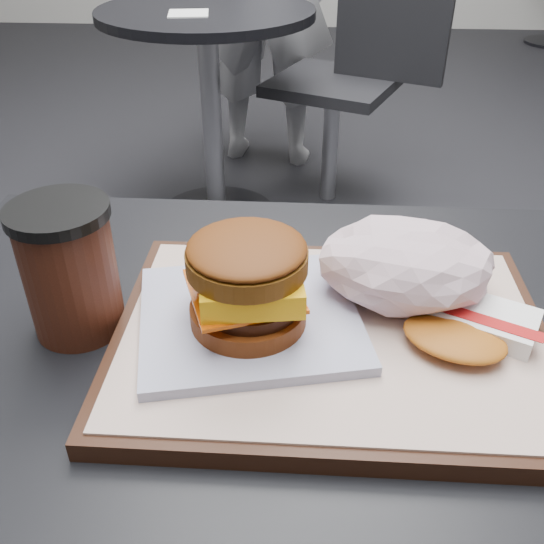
{
  "coord_description": "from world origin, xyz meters",
  "views": [
    {
      "loc": [
        -0.01,
        -0.39,
        1.13
      ],
      "look_at": [
        -0.04,
        0.04,
        0.83
      ],
      "focal_mm": 40.0,
      "sensor_mm": 36.0,
      "label": 1
    }
  ],
  "objects_px": {
    "customer_table": "(306,498)",
    "coffee_cup": "(70,269)",
    "hash_brown": "(470,327)",
    "neighbor_table": "(209,72)",
    "serving_tray": "(331,337)",
    "crumpled_wrapper": "(407,265)",
    "neighbor_chair": "(353,70)",
    "breakfast_sandwich": "(249,291)"
  },
  "relations": [
    {
      "from": "customer_table",
      "to": "coffee_cup",
      "type": "relative_size",
      "value": 6.39
    },
    {
      "from": "hash_brown",
      "to": "neighbor_table",
      "type": "xyz_separation_m",
      "value": [
        -0.48,
        1.63,
        -0.25
      ]
    },
    {
      "from": "serving_tray",
      "to": "crumpled_wrapper",
      "type": "distance_m",
      "value": 0.1
    },
    {
      "from": "coffee_cup",
      "to": "customer_table",
      "type": "bearing_deg",
      "value": -10.63
    },
    {
      "from": "neighbor_chair",
      "to": "crumpled_wrapper",
      "type": "bearing_deg",
      "value": -91.96
    },
    {
      "from": "serving_tray",
      "to": "neighbor_table",
      "type": "xyz_separation_m",
      "value": [
        -0.37,
        1.62,
        -0.23
      ]
    },
    {
      "from": "breakfast_sandwich",
      "to": "neighbor_table",
      "type": "xyz_separation_m",
      "value": [
        -0.29,
        1.63,
        -0.28
      ]
    },
    {
      "from": "crumpled_wrapper",
      "to": "neighbor_table",
      "type": "distance_m",
      "value": 1.65
    },
    {
      "from": "crumpled_wrapper",
      "to": "neighbor_table",
      "type": "bearing_deg",
      "value": 105.4
    },
    {
      "from": "customer_table",
      "to": "serving_tray",
      "type": "xyz_separation_m",
      "value": [
        0.02,
        0.03,
        0.2
      ]
    },
    {
      "from": "neighbor_table",
      "to": "crumpled_wrapper",
      "type": "bearing_deg",
      "value": -74.6
    },
    {
      "from": "crumpled_wrapper",
      "to": "coffee_cup",
      "type": "xyz_separation_m",
      "value": [
        -0.3,
        -0.04,
        0.01
      ]
    },
    {
      "from": "customer_table",
      "to": "neighbor_table",
      "type": "distance_m",
      "value": 1.69
    },
    {
      "from": "breakfast_sandwich",
      "to": "coffee_cup",
      "type": "height_order",
      "value": "coffee_cup"
    },
    {
      "from": "hash_brown",
      "to": "neighbor_table",
      "type": "distance_m",
      "value": 1.72
    },
    {
      "from": "neighbor_chair",
      "to": "hash_brown",
      "type": "bearing_deg",
      "value": -90.33
    },
    {
      "from": "customer_table",
      "to": "neighbor_chair",
      "type": "height_order",
      "value": "neighbor_chair"
    },
    {
      "from": "serving_tray",
      "to": "hash_brown",
      "type": "relative_size",
      "value": 2.83
    },
    {
      "from": "customer_table",
      "to": "coffee_cup",
      "type": "bearing_deg",
      "value": 169.37
    },
    {
      "from": "customer_table",
      "to": "breakfast_sandwich",
      "type": "distance_m",
      "value": 0.25
    },
    {
      "from": "hash_brown",
      "to": "breakfast_sandwich",
      "type": "bearing_deg",
      "value": 179.71
    },
    {
      "from": "neighbor_chair",
      "to": "coffee_cup",
      "type": "bearing_deg",
      "value": -101.28
    },
    {
      "from": "crumpled_wrapper",
      "to": "neighbor_table",
      "type": "xyz_separation_m",
      "value": [
        -0.43,
        1.57,
        -0.27
      ]
    },
    {
      "from": "customer_table",
      "to": "breakfast_sandwich",
      "type": "relative_size",
      "value": 3.61
    },
    {
      "from": "customer_table",
      "to": "crumpled_wrapper",
      "type": "xyz_separation_m",
      "value": [
        0.08,
        0.08,
        0.24
      ]
    },
    {
      "from": "neighbor_chair",
      "to": "customer_table",
      "type": "bearing_deg",
      "value": -94.44
    },
    {
      "from": "breakfast_sandwich",
      "to": "hash_brown",
      "type": "relative_size",
      "value": 1.65
    },
    {
      "from": "neighbor_chair",
      "to": "serving_tray",
      "type": "bearing_deg",
      "value": -94.03
    },
    {
      "from": "breakfast_sandwich",
      "to": "neighbor_table",
      "type": "bearing_deg",
      "value": 100.22
    },
    {
      "from": "customer_table",
      "to": "coffee_cup",
      "type": "height_order",
      "value": "coffee_cup"
    },
    {
      "from": "serving_tray",
      "to": "neighbor_chair",
      "type": "bearing_deg",
      "value": 85.97
    },
    {
      "from": "coffee_cup",
      "to": "serving_tray",
      "type": "bearing_deg",
      "value": -3.38
    },
    {
      "from": "coffee_cup",
      "to": "neighbor_chair",
      "type": "xyz_separation_m",
      "value": [
        0.36,
        1.8,
        -0.32
      ]
    },
    {
      "from": "customer_table",
      "to": "crumpled_wrapper",
      "type": "bearing_deg",
      "value": 43.77
    },
    {
      "from": "customer_table",
      "to": "serving_tray",
      "type": "height_order",
      "value": "serving_tray"
    },
    {
      "from": "breakfast_sandwich",
      "to": "neighbor_chair",
      "type": "bearing_deg",
      "value": 83.73
    },
    {
      "from": "serving_tray",
      "to": "crumpled_wrapper",
      "type": "height_order",
      "value": "crumpled_wrapper"
    },
    {
      "from": "serving_tray",
      "to": "breakfast_sandwich",
      "type": "relative_size",
      "value": 1.71
    },
    {
      "from": "hash_brown",
      "to": "neighbor_table",
      "type": "relative_size",
      "value": 0.18
    },
    {
      "from": "hash_brown",
      "to": "coffee_cup",
      "type": "bearing_deg",
      "value": 177.06
    },
    {
      "from": "breakfast_sandwich",
      "to": "crumpled_wrapper",
      "type": "xyz_separation_m",
      "value": [
        0.14,
        0.06,
        -0.0
      ]
    },
    {
      "from": "serving_tray",
      "to": "coffee_cup",
      "type": "xyz_separation_m",
      "value": [
        -0.23,
        0.01,
        0.05
      ]
    }
  ]
}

